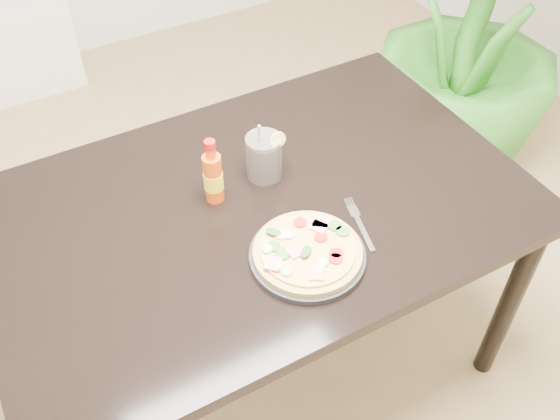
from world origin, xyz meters
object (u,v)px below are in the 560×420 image
plate (307,256)px  pizza (307,251)px  cola_cup (264,158)px  dining_table (258,225)px  fork (359,222)px  houseplant (475,30)px  hot_sauce_bottle (213,177)px

plate → pizza: pizza is taller
cola_cup → pizza: bearing=-99.5°
dining_table → plate: bearing=-85.7°
cola_cup → fork: 0.31m
houseplant → cola_cup: bearing=-159.6°
plate → hot_sauce_bottle: bearing=109.8°
hot_sauce_bottle → cola_cup: 0.16m
plate → fork: 0.18m
pizza → cola_cup: 0.32m
plate → houseplant: 1.41m
pizza → hot_sauce_bottle: size_ratio=1.36×
plate → houseplant: (1.20, 0.74, -0.10)m
pizza → fork: (0.17, 0.04, -0.02)m
dining_table → pizza: (0.01, -0.22, 0.11)m
pizza → dining_table: bearing=93.8°
cola_cup → fork: (0.12, -0.28, -0.06)m
cola_cup → dining_table: bearing=-127.3°
fork → houseplant: 1.25m
hot_sauce_bottle → cola_cup: size_ratio=1.03×
hot_sauce_bottle → fork: size_ratio=1.02×
plate → fork: size_ratio=1.49×
fork → cola_cup: bearing=128.2°
pizza → fork: size_ratio=1.39×
plate → houseplant: size_ratio=0.21×
hot_sauce_bottle → houseplant: size_ratio=0.14×
fork → houseplant: houseplant is taller
fork → hot_sauce_bottle: bearing=151.6°
pizza → hot_sauce_bottle: hot_sauce_bottle is taller
plate → pizza: bearing=170.6°
cola_cup → plate: bearing=-99.1°
dining_table → houseplant: houseplant is taller
dining_table → plate: (0.02, -0.22, 0.09)m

